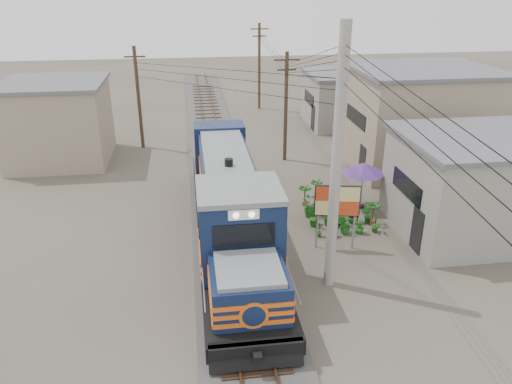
{
  "coord_description": "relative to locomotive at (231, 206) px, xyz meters",
  "views": [
    {
      "loc": [
        -1.63,
        -16.69,
        11.26
      ],
      "look_at": [
        1.2,
        3.92,
        2.2
      ],
      "focal_mm": 35.0,
      "sensor_mm": 36.0,
      "label": 1
    }
  ],
  "objects": [
    {
      "name": "ground",
      "position": [
        0.0,
        -3.46,
        -1.81
      ],
      "size": [
        120.0,
        120.0,
        0.0
      ],
      "primitive_type": "plane",
      "color": "#473F35",
      "rests_on": "ground"
    },
    {
      "name": "shophouse_left",
      "position": [
        -10.0,
        12.54,
        0.8
      ],
      "size": [
        6.3,
        6.3,
        5.2
      ],
      "color": "gray",
      "rests_on": "ground"
    },
    {
      "name": "ballast",
      "position": [
        0.0,
        6.54,
        -1.73
      ],
      "size": [
        3.6,
        70.0,
        0.16
      ],
      "primitive_type": "cube",
      "color": "#595651",
      "rests_on": "ground"
    },
    {
      "name": "shophouse_back",
      "position": [
        11.0,
        18.54,
        0.3
      ],
      "size": [
        6.3,
        6.3,
        4.2
      ],
      "color": "gray",
      "rests_on": "ground"
    },
    {
      "name": "wooden_pole_left",
      "position": [
        -5.0,
        14.54,
        1.87
      ],
      "size": [
        1.6,
        0.24,
        7.0
      ],
      "color": "#4C3826",
      "rests_on": "ground"
    },
    {
      "name": "shophouse_mid",
      "position": [
        12.5,
        8.54,
        1.3
      ],
      "size": [
        8.4,
        7.35,
        6.2
      ],
      "color": "gray",
      "rests_on": "ground"
    },
    {
      "name": "locomotive",
      "position": [
        0.0,
        0.0,
        0.0
      ],
      "size": [
        3.1,
        16.89,
        4.19
      ],
      "color": "black",
      "rests_on": "ground"
    },
    {
      "name": "wooden_pole_far",
      "position": [
        4.8,
        24.54,
        2.12
      ],
      "size": [
        1.6,
        0.24,
        7.5
      ],
      "color": "#4C3826",
      "rests_on": "ground"
    },
    {
      "name": "track",
      "position": [
        0.0,
        6.54,
        -1.55
      ],
      "size": [
        1.15,
        70.0,
        0.12
      ],
      "color": "#51331E",
      "rests_on": "ground"
    },
    {
      "name": "power_lines",
      "position": [
        -0.14,
        5.04,
        5.75
      ],
      "size": [
        9.65,
        19.0,
        3.3
      ],
      "color": "black",
      "rests_on": "ground"
    },
    {
      "name": "wooden_pole_mid",
      "position": [
        4.5,
        10.54,
        1.87
      ],
      "size": [
        1.6,
        0.24,
        7.0
      ],
      "color": "#4C3826",
      "rests_on": "ground"
    },
    {
      "name": "vendor",
      "position": [
        6.23,
        1.13,
        -1.05
      ],
      "size": [
        0.62,
        0.48,
        1.52
      ],
      "primitive_type": "imported",
      "rotation": [
        0.0,
        0.0,
        3.38
      ],
      "color": "black",
      "rests_on": "ground"
    },
    {
      "name": "plant_nursery",
      "position": [
        5.12,
        1.03,
        -1.32
      ],
      "size": [
        3.58,
        3.09,
        1.1
      ],
      "color": "#21651C",
      "rests_on": "ground"
    },
    {
      "name": "market_umbrella",
      "position": [
        7.08,
        2.76,
        0.38
      ],
      "size": [
        2.86,
        2.86,
        2.49
      ],
      "rotation": [
        0.0,
        0.0,
        0.33
      ],
      "color": "black",
      "rests_on": "ground"
    },
    {
      "name": "billboard",
      "position": [
        4.51,
        -1.23,
        0.42
      ],
      "size": [
        1.95,
        0.51,
        3.04
      ],
      "rotation": [
        0.0,
        0.0,
        -0.2
      ],
      "color": "#99999E",
      "rests_on": "ground"
    },
    {
      "name": "shophouse_front",
      "position": [
        11.5,
        -0.46,
        0.55
      ],
      "size": [
        7.35,
        6.3,
        4.7
      ],
      "color": "gray",
      "rests_on": "ground"
    },
    {
      "name": "utility_pole_main",
      "position": [
        3.5,
        -3.96,
        3.19
      ],
      "size": [
        0.4,
        0.4,
        10.0
      ],
      "color": "#9E9B93",
      "rests_on": "ground"
    }
  ]
}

